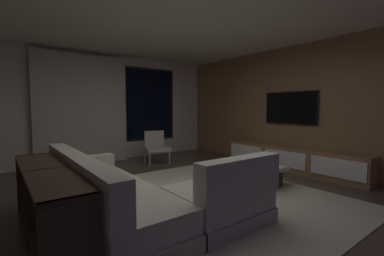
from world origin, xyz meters
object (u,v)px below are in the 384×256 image
accent_chair_near_window (156,145)px  mounted_tv (290,108)px  book_stack_on_coffee_table (237,161)px  media_console (292,160)px  console_table_behind_couch (48,201)px  coffee_table (240,175)px  sectional_couch (138,198)px

accent_chair_near_window → mounted_tv: size_ratio=0.64×
accent_chair_near_window → mounted_tv: 3.23m
book_stack_on_coffee_table → media_console: (1.60, -0.09, -0.15)m
media_console → book_stack_on_coffee_table: bearing=176.6°
book_stack_on_coffee_table → console_table_behind_couch: console_table_behind_couch is taller
book_stack_on_coffee_table → console_table_behind_couch: bearing=-175.5°
accent_chair_near_window → coffee_table: bearing=-84.9°
accent_chair_near_window → media_console: (1.87, -2.52, -0.18)m
coffee_table → mounted_tv: size_ratio=0.94×
coffee_table → media_console: media_console is taller
coffee_table → accent_chair_near_window: (-0.23, 2.55, 0.25)m
coffee_table → console_table_behind_couch: 2.97m
coffee_table → media_console: bearing=1.0°
coffee_table → book_stack_on_coffee_table: book_stack_on_coffee_table is taller
sectional_couch → book_stack_on_coffee_table: bearing=9.9°
sectional_couch → media_console: size_ratio=0.81×
mounted_tv → coffee_table: bearing=-172.9°
sectional_couch → book_stack_on_coffee_table: 2.11m
console_table_behind_couch → accent_chair_near_window: bearing=44.3°
book_stack_on_coffee_table → media_console: bearing=-3.4°
coffee_table → accent_chair_near_window: 2.57m
mounted_tv → console_table_behind_couch: (-4.78, -0.34, -0.93)m
sectional_couch → accent_chair_near_window: size_ratio=3.21×
coffee_table → mounted_tv: mounted_tv is taller
coffee_table → accent_chair_near_window: accent_chair_near_window is taller
sectional_couch → coffee_table: (2.04, 0.24, -0.10)m
coffee_table → accent_chair_near_window: size_ratio=1.49×
media_console → console_table_behind_couch: (-4.60, -0.14, 0.16)m
sectional_couch → mounted_tv: bearing=6.9°
sectional_couch → mounted_tv: (3.87, 0.47, 1.06)m
mounted_tv → console_table_behind_couch: size_ratio=0.58×
book_stack_on_coffee_table → mounted_tv: size_ratio=0.22×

